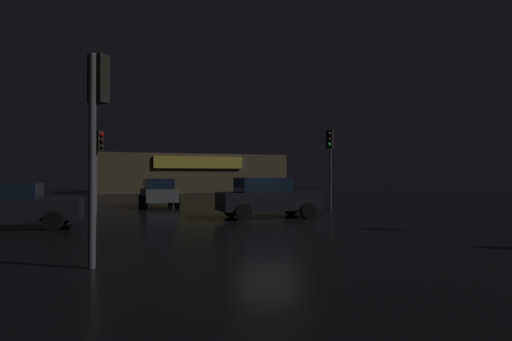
% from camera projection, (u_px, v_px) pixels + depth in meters
% --- Properties ---
extents(ground_plane, '(120.00, 120.00, 0.00)m').
position_uv_depth(ground_plane, '(269.00, 223.00, 16.68)').
color(ground_plane, black).
extents(store_building, '(19.40, 7.31, 4.00)m').
position_uv_depth(store_building, '(191.00, 173.00, 49.19)').
color(store_building, brown).
rests_on(store_building, ground).
extents(traffic_signal_main, '(0.42, 0.42, 4.07)m').
position_uv_depth(traffic_signal_main, '(330.00, 149.00, 23.43)').
color(traffic_signal_main, '#595B60').
rests_on(traffic_signal_main, ground).
extents(traffic_signal_cross_left, '(0.42, 0.42, 4.01)m').
position_uv_depth(traffic_signal_cross_left, '(97.00, 114.00, 8.56)').
color(traffic_signal_cross_left, '#595B60').
rests_on(traffic_signal_cross_left, ground).
extents(traffic_signal_cross_right, '(0.42, 0.42, 3.74)m').
position_uv_depth(traffic_signal_cross_right, '(99.00, 150.00, 20.28)').
color(traffic_signal_cross_right, '#595B60').
rests_on(traffic_signal_cross_right, ground).
extents(car_near, '(1.95, 3.86, 1.57)m').
position_uv_depth(car_near, '(158.00, 193.00, 25.02)').
color(car_near, slate).
rests_on(car_near, ground).
extents(car_far, '(4.53, 2.17, 1.47)m').
position_uv_depth(car_far, '(9.00, 206.00, 14.61)').
color(car_far, black).
rests_on(car_far, ground).
extents(car_crossing, '(4.17, 1.97, 1.65)m').
position_uv_depth(car_crossing, '(267.00, 197.00, 18.67)').
color(car_crossing, black).
rests_on(car_crossing, ground).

